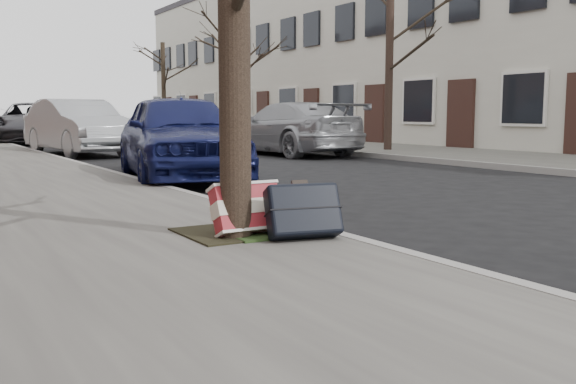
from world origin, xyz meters
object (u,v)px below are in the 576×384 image
suitcase_red (247,209)px  car_near_front (180,136)px  suitcase_navy (303,210)px  car_near_mid (78,127)px

suitcase_red → car_near_front: bearing=73.9°
suitcase_red → suitcase_navy: bearing=-49.1°
car_near_front → car_near_mid: bearing=100.7°
car_near_front → suitcase_red: bearing=-95.0°
car_near_mid → car_near_front: bearing=-97.8°
suitcase_navy → car_near_front: bearing=90.2°
car_near_front → car_near_mid: car_near_mid is taller
suitcase_navy → car_near_mid: (1.40, 13.46, 0.40)m
suitcase_navy → car_near_mid: car_near_mid is taller
suitcase_red → car_near_mid: (1.71, 13.10, 0.41)m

